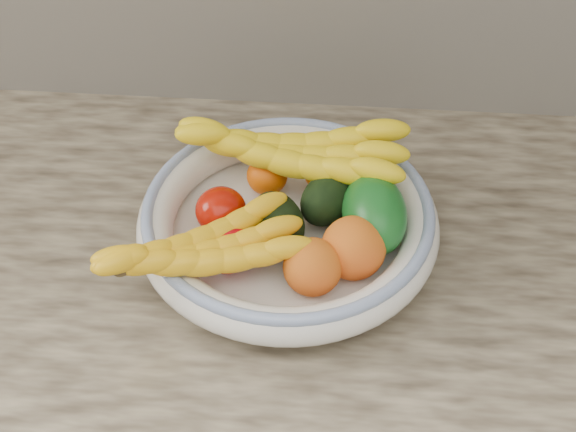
# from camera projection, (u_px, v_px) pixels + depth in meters

# --- Properties ---
(kitchen_counter) EXTENTS (2.44, 0.66, 1.40)m
(kitchen_counter) POSITION_uv_depth(u_px,v_px,m) (289.00, 415.00, 1.49)
(kitchen_counter) COLOR brown
(kitchen_counter) RESTS_ON ground
(fruit_bowl) EXTENTS (0.39, 0.39, 0.08)m
(fruit_bowl) POSITION_uv_depth(u_px,v_px,m) (288.00, 222.00, 1.14)
(fruit_bowl) COLOR silver
(fruit_bowl) RESTS_ON kitchen_counter
(clementine_back_left) EXTENTS (0.07, 0.07, 0.05)m
(clementine_back_left) POSITION_uv_depth(u_px,v_px,m) (267.00, 176.00, 1.19)
(clementine_back_left) COLOR #EE6105
(clementine_back_left) RESTS_ON fruit_bowl
(clementine_back_right) EXTENTS (0.07, 0.07, 0.05)m
(clementine_back_right) POSITION_uv_depth(u_px,v_px,m) (324.00, 173.00, 1.20)
(clementine_back_right) COLOR orange
(clementine_back_right) RESTS_ON fruit_bowl
(tomato_left) EXTENTS (0.08, 0.08, 0.06)m
(tomato_left) POSITION_uv_depth(u_px,v_px,m) (221.00, 210.00, 1.13)
(tomato_left) COLOR #AA1003
(tomato_left) RESTS_ON fruit_bowl
(tomato_near_left) EXTENTS (0.09, 0.09, 0.06)m
(tomato_near_left) POSITION_uv_depth(u_px,v_px,m) (228.00, 247.00, 1.09)
(tomato_near_left) COLOR #B50409
(tomato_near_left) RESTS_ON fruit_bowl
(avocado_center) EXTENTS (0.10, 0.11, 0.06)m
(avocado_center) POSITION_uv_depth(u_px,v_px,m) (278.00, 221.00, 1.12)
(avocado_center) COLOR black
(avocado_center) RESTS_ON fruit_bowl
(avocado_right) EXTENTS (0.11, 0.12, 0.07)m
(avocado_right) POSITION_uv_depth(u_px,v_px,m) (330.00, 197.00, 1.15)
(avocado_right) COLOR black
(avocado_right) RESTS_ON fruit_bowl
(green_mango) EXTENTS (0.13, 0.14, 0.11)m
(green_mango) POSITION_uv_depth(u_px,v_px,m) (374.00, 214.00, 1.11)
(green_mango) COLOR #0E4F17
(green_mango) RESTS_ON fruit_bowl
(peach_front) EXTENTS (0.08, 0.08, 0.07)m
(peach_front) POSITION_uv_depth(u_px,v_px,m) (313.00, 267.00, 1.06)
(peach_front) COLOR orange
(peach_front) RESTS_ON fruit_bowl
(peach_right) EXTENTS (0.09, 0.09, 0.08)m
(peach_right) POSITION_uv_depth(u_px,v_px,m) (353.00, 248.00, 1.08)
(peach_right) COLOR orange
(peach_right) RESTS_ON fruit_bowl
(banana_bunch_back) EXTENTS (0.33, 0.14, 0.09)m
(banana_bunch_back) POSITION_uv_depth(u_px,v_px,m) (291.00, 157.00, 1.17)
(banana_bunch_back) COLOR yellow
(banana_bunch_back) RESTS_ON fruit_bowl
(banana_bunch_front) EXTENTS (0.29, 0.22, 0.08)m
(banana_bunch_front) POSITION_uv_depth(u_px,v_px,m) (201.00, 254.00, 1.05)
(banana_bunch_front) COLOR yellow
(banana_bunch_front) RESTS_ON fruit_bowl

